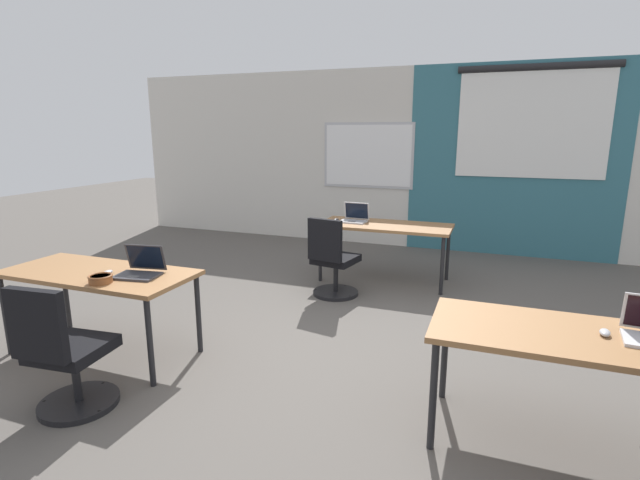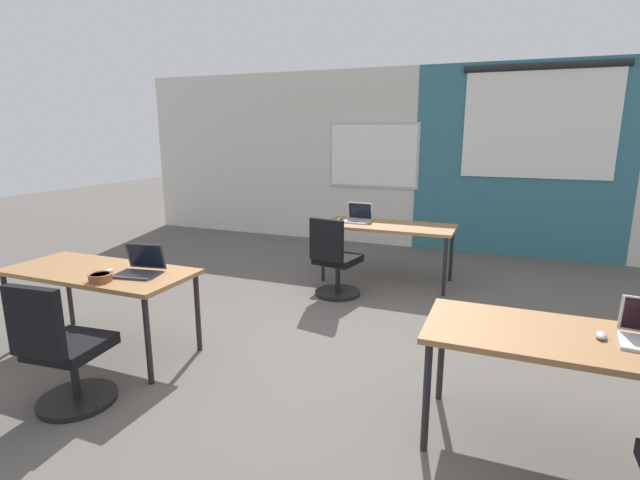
% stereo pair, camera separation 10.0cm
% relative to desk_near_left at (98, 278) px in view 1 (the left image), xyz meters
% --- Properties ---
extents(ground_plane, '(24.00, 24.00, 0.00)m').
position_rel_desk_near_left_xyz_m(ground_plane, '(1.75, 0.60, -0.66)').
color(ground_plane, '#56514C').
extents(back_wall_assembly, '(10.00, 0.27, 2.80)m').
position_rel_desk_near_left_xyz_m(back_wall_assembly, '(1.79, 4.80, 0.75)').
color(back_wall_assembly, silver).
rests_on(back_wall_assembly, ground).
extents(desk_near_left, '(1.60, 0.70, 0.72)m').
position_rel_desk_near_left_xyz_m(desk_near_left, '(0.00, 0.00, 0.00)').
color(desk_near_left, olive).
rests_on(desk_near_left, ground).
extents(desk_near_right, '(1.60, 0.70, 0.72)m').
position_rel_desk_near_left_xyz_m(desk_near_right, '(3.50, 0.00, 0.00)').
color(desk_near_right, olive).
rests_on(desk_near_right, ground).
extents(desk_far_center, '(1.60, 0.70, 0.72)m').
position_rel_desk_near_left_xyz_m(desk_far_center, '(1.75, 2.80, 0.00)').
color(desk_far_center, olive).
rests_on(desk_far_center, ground).
extents(laptop_near_left_inner, '(0.37, 0.34, 0.23)m').
position_rel_desk_near_left_xyz_m(laptop_near_left_inner, '(0.40, 0.04, 0.11)').
color(laptop_near_left_inner, '#333338').
rests_on(laptop_near_left_inner, desk_near_left).
extents(mouse_near_left_inner, '(0.07, 0.11, 0.03)m').
position_rel_desk_near_left_xyz_m(mouse_near_left_inner, '(0.15, -0.04, 0.08)').
color(mouse_near_left_inner, '#B2B2B7').
rests_on(mouse_near_left_inner, desk_near_left).
extents(chair_near_left_inner, '(0.52, 0.56, 0.92)m').
position_rel_desk_near_left_xyz_m(chair_near_left_inner, '(0.44, -0.76, -0.28)').
color(chair_near_left_inner, black).
rests_on(chair_near_left_inner, ground).
extents(mouse_near_right_end, '(0.07, 0.11, 0.03)m').
position_rel_desk_near_left_xyz_m(mouse_near_right_end, '(3.64, 0.03, 0.08)').
color(mouse_near_right_end, '#B2B2B7').
rests_on(mouse_near_right_end, desk_near_right).
extents(laptop_far_left, '(0.34, 0.29, 0.23)m').
position_rel_desk_near_left_xyz_m(laptop_far_left, '(1.35, 2.83, 0.11)').
color(laptop_far_left, '#B7B7BC').
rests_on(laptop_far_left, desk_far_center).
extents(mouse_far_left, '(0.08, 0.11, 0.03)m').
position_rel_desk_near_left_xyz_m(mouse_far_left, '(1.12, 2.78, 0.08)').
color(mouse_far_left, black).
rests_on(mouse_far_left, desk_far_center).
extents(chair_far_left, '(0.52, 0.57, 0.92)m').
position_rel_desk_near_left_xyz_m(chair_far_left, '(1.34, 2.02, -0.28)').
color(chair_far_left, black).
rests_on(chair_far_left, ground).
extents(snack_bowl, '(0.18, 0.18, 0.06)m').
position_rel_desk_near_left_xyz_m(snack_bowl, '(0.26, -0.23, 0.10)').
color(snack_bowl, brown).
rests_on(snack_bowl, desk_near_left).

